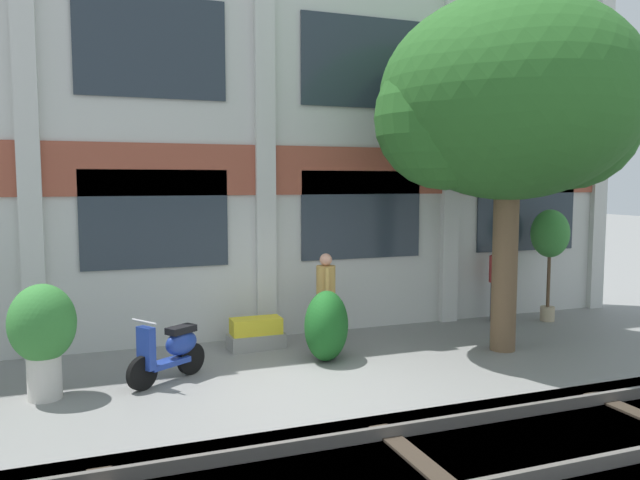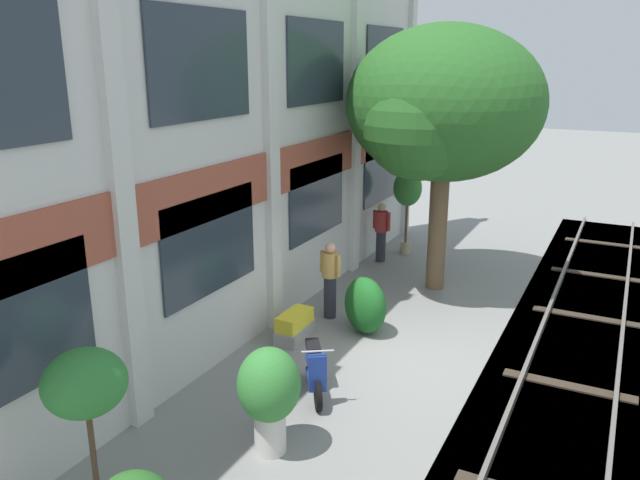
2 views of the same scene
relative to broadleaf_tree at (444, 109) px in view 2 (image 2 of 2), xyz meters
The scene contains 12 objects.
ground_plane 5.52m from the broadleaf_tree, behind, with size 80.00×80.00×0.00m, color gray.
apartment_facade 4.40m from the broadleaf_tree, 144.60° to the left, with size 15.97×0.64×7.74m.
rail_tracks 6.52m from the broadleaf_tree, 136.81° to the right, with size 23.61×2.80×0.43m.
broadleaf_tree is the anchor object (origin of this frame).
potted_plant_stone_basin 7.93m from the broadleaf_tree, behind, with size 0.86×0.86×1.55m.
potted_plant_tall_urn 3.66m from the broadleaf_tree, 34.02° to the left, with size 0.78×0.78×2.32m.
potted_plant_terracotta_small 9.66m from the broadleaf_tree, behind, with size 0.94×0.94×2.16m.
potted_plant_square_trough 5.78m from the broadleaf_tree, 158.00° to the left, with size 1.00×0.52×0.54m.
scooter_second_parked 6.71m from the broadleaf_tree, behind, with size 1.20×0.85×0.98m.
resident_by_doorway 4.01m from the broadleaf_tree, 56.23° to the left, with size 0.34×0.52×1.59m.
resident_watching_tracks 4.50m from the broadleaf_tree, 152.09° to the left, with size 0.34×0.52×1.63m.
topiary_hedge 4.75m from the broadleaf_tree, behind, with size 1.02×0.70×1.14m, color #19561E.
Camera 2 is at (-10.03, -3.30, 5.28)m, focal length 35.00 mm.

